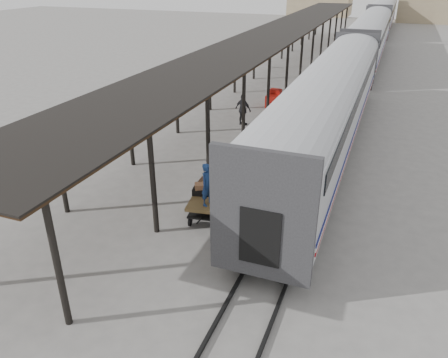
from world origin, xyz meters
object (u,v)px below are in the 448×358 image
baggage_cart (209,200)px  pedestrian (243,110)px  luggage_tug (274,99)px  porter (208,185)px

baggage_cart → pedestrian: (-2.28, 10.93, 0.34)m
baggage_cart → pedestrian: pedestrian is taller
luggage_tug → pedestrian: pedestrian is taller
pedestrian → porter: bearing=122.2°
baggage_cart → luggage_tug: size_ratio=1.82×
porter → pedestrian: size_ratio=0.84×
porter → pedestrian: porter is taller
baggage_cart → pedestrian: bearing=92.5°
luggage_tug → porter: (1.76, -16.03, 1.14)m
porter → pedestrian: (-2.53, 11.58, -0.70)m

